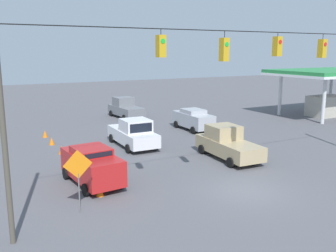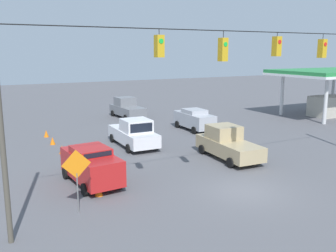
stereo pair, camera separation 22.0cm
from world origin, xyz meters
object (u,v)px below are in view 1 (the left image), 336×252
traffic_cone_third (72,160)px  traffic_cone_fifth (52,141)px  pickup_truck_tan_crossing_near (227,144)px  traffic_cone_farthest (45,134)px  overhead_signal_span (251,82)px  pickup_truck_grey_oncoming_deep (126,108)px  gas_station (329,82)px  sedan_silver_oncoming_far (193,119)px  traffic_cone_second (82,174)px  pickup_truck_white_withflow_mid (133,133)px  work_zone_sign (78,169)px  sedan_red_parked_shoulder (92,165)px  traffic_cone_nearest (100,190)px  traffic_cone_fourth (61,150)px

traffic_cone_third → traffic_cone_fifth: bearing=-89.3°
pickup_truck_tan_crossing_near → traffic_cone_farthest: (9.46, -11.96, -0.69)m
overhead_signal_span → pickup_truck_tan_crossing_near: (-2.81, -5.28, -4.55)m
pickup_truck_tan_crossing_near → traffic_cone_third: bearing=-19.4°
pickup_truck_grey_oncoming_deep → gas_station: 21.96m
sedan_silver_oncoming_far → traffic_cone_second: size_ratio=7.92×
pickup_truck_grey_oncoming_deep → traffic_cone_farthest: (9.35, 5.56, -0.69)m
pickup_truck_white_withflow_mid → traffic_cone_farthest: (5.21, -6.20, -0.69)m
pickup_truck_white_withflow_mid → pickup_truck_tan_crossing_near: bearing=126.4°
overhead_signal_span → work_zone_sign: (8.10, -1.43, -3.53)m
sedan_red_parked_shoulder → work_zone_sign: bearing=64.5°
sedan_red_parked_shoulder → overhead_signal_span: bearing=144.0°
overhead_signal_span → traffic_cone_nearest: bearing=-23.2°
pickup_truck_tan_crossing_near → traffic_cone_fourth: (9.43, -6.19, -0.69)m
sedan_red_parked_shoulder → pickup_truck_white_withflow_mid: pickup_truck_white_withflow_mid is taller
pickup_truck_tan_crossing_near → traffic_cone_third: size_ratio=9.34×
pickup_truck_white_withflow_mid → traffic_cone_third: (5.18, 2.45, -0.69)m
traffic_cone_third → traffic_cone_farthest: same height
traffic_cone_fifth → work_zone_sign: size_ratio=0.20×
pickup_truck_white_withflow_mid → work_zone_sign: work_zone_sign is taller
pickup_truck_grey_oncoming_deep → work_zone_sign: size_ratio=1.81×
overhead_signal_span → work_zone_sign: 8.95m
traffic_cone_fifth → gas_station: bearing=177.9°
traffic_cone_second → pickup_truck_white_withflow_mid: bearing=-135.2°
pickup_truck_white_withflow_mid → traffic_cone_fifth: bearing=-32.6°
traffic_cone_second → gas_station: bearing=-165.4°
sedan_silver_oncoming_far → gas_station: size_ratio=0.39×
pickup_truck_tan_crossing_near → pickup_truck_white_withflow_mid: (4.25, -5.76, 0.00)m
work_zone_sign → traffic_cone_third: bearing=-101.7°
pickup_truck_white_withflow_mid → traffic_cone_fifth: 6.28m
sedan_silver_oncoming_far → traffic_cone_farthest: sedan_silver_oncoming_far is taller
pickup_truck_grey_oncoming_deep → traffic_cone_fourth: bearing=50.6°
pickup_truck_grey_oncoming_deep → pickup_truck_tan_crossing_near: 17.52m
sedan_silver_oncoming_far → traffic_cone_nearest: sedan_silver_oncoming_far is taller
overhead_signal_span → traffic_cone_third: overhead_signal_span is taller
gas_station → pickup_truck_tan_crossing_near: bearing=22.4°
pickup_truck_white_withflow_mid → traffic_cone_third: bearing=25.3°
traffic_cone_fourth → traffic_cone_farthest: size_ratio=1.00×
sedan_silver_oncoming_far → traffic_cone_nearest: bearing=42.0°
traffic_cone_nearest → traffic_cone_farthest: (-0.07, -14.37, 0.00)m
traffic_cone_nearest → sedan_red_parked_shoulder: bearing=-96.2°
traffic_cone_nearest → traffic_cone_fourth: same height
sedan_red_parked_shoulder → sedan_silver_oncoming_far: sedan_red_parked_shoulder is taller
traffic_cone_fourth → traffic_cone_fifth: size_ratio=1.00×
overhead_signal_span → traffic_cone_farthest: bearing=-68.9°
overhead_signal_span → gas_station: (-22.32, -13.33, -1.87)m
pickup_truck_grey_oncoming_deep → traffic_cone_third: pickup_truck_grey_oncoming_deep is taller
overhead_signal_span → traffic_cone_fourth: bearing=-60.0°
pickup_truck_white_withflow_mid → traffic_cone_nearest: pickup_truck_white_withflow_mid is taller
traffic_cone_fourth → traffic_cone_fifth: bearing=-88.6°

